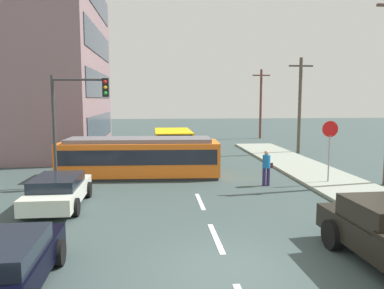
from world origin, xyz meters
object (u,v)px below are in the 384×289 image
at_px(city_bus, 173,141).
at_px(utility_pole_far, 261,103).
at_px(streetcar_tram, 140,157).
at_px(parked_sedan_near, 2,265).
at_px(traffic_light_mast, 76,110).
at_px(stop_sign, 330,138).
at_px(pedestrian_crossing, 267,166).
at_px(parked_sedan_mid, 58,191).
at_px(utility_pole_mid, 300,104).
at_px(parked_sedan_far, 97,155).

height_order(city_bus, utility_pole_far, utility_pole_far).
relative_size(streetcar_tram, parked_sedan_near, 1.99).
xyz_separation_m(streetcar_tram, city_bus, (2.06, 7.09, -0.01)).
distance_m(parked_sedan_near, utility_pole_far, 33.52).
bearing_deg(traffic_light_mast, stop_sign, -2.75).
xyz_separation_m(streetcar_tram, pedestrian_crossing, (5.98, -2.62, -0.11)).
bearing_deg(parked_sedan_near, pedestrian_crossing, 47.84).
height_order(pedestrian_crossing, parked_sedan_mid, pedestrian_crossing).
relative_size(pedestrian_crossing, parked_sedan_near, 0.40).
height_order(city_bus, pedestrian_crossing, city_bus).
relative_size(streetcar_tram, utility_pole_far, 1.17).
bearing_deg(traffic_light_mast, city_bus, 62.21).
relative_size(pedestrian_crossing, utility_pole_mid, 0.24).
xyz_separation_m(stop_sign, traffic_light_mast, (-11.76, 0.56, 1.36)).
distance_m(parked_sedan_near, utility_pole_mid, 24.02).
bearing_deg(pedestrian_crossing, utility_pole_mid, 61.83).
relative_size(streetcar_tram, traffic_light_mast, 1.61).
bearing_deg(pedestrian_crossing, city_bus, 111.99).
relative_size(streetcar_tram, parked_sedan_mid, 1.91).
bearing_deg(city_bus, parked_sedan_mid, -111.43).
height_order(streetcar_tram, utility_pole_mid, utility_pole_mid).
bearing_deg(city_bus, utility_pole_mid, 3.16).
bearing_deg(pedestrian_crossing, parked_sedan_near, -132.16).
bearing_deg(stop_sign, traffic_light_mast, 177.25).
distance_m(parked_sedan_near, parked_sedan_far, 15.78).
xyz_separation_m(traffic_light_mast, utility_pole_mid, (14.20, 9.63, 0.14)).
distance_m(parked_sedan_near, stop_sign, 14.71).
bearing_deg(parked_sedan_mid, utility_pole_mid, 42.15).
distance_m(streetcar_tram, parked_sedan_mid, 6.02).
xyz_separation_m(parked_sedan_near, utility_pole_far, (13.91, 30.34, 3.07)).
relative_size(pedestrian_crossing, traffic_light_mast, 0.33).
distance_m(utility_pole_mid, utility_pole_far, 10.92).
relative_size(utility_pole_mid, utility_pole_far, 1.00).
bearing_deg(pedestrian_crossing, parked_sedan_mid, -163.03).
bearing_deg(streetcar_tram, utility_pole_far, 58.01).
relative_size(streetcar_tram, city_bus, 1.57).
bearing_deg(utility_pole_far, stop_sign, -96.92).
height_order(city_bus, utility_pole_mid, utility_pole_mid).
bearing_deg(traffic_light_mast, parked_sedan_mid, -91.11).
bearing_deg(parked_sedan_mid, pedestrian_crossing, 16.97).
bearing_deg(pedestrian_crossing, traffic_light_mast, 176.05).
xyz_separation_m(parked_sedan_mid, stop_sign, (11.82, 2.72, 1.57)).
bearing_deg(pedestrian_crossing, stop_sign, 0.73).
distance_m(streetcar_tram, traffic_light_mast, 4.22).
height_order(city_bus, parked_sedan_near, city_bus).
xyz_separation_m(traffic_light_mast, utility_pole_far, (14.32, 20.55, 0.14)).
xyz_separation_m(utility_pole_mid, utility_pole_far, (0.12, 10.92, -0.00)).
relative_size(city_bus, parked_sedan_far, 1.16).
height_order(parked_sedan_mid, stop_sign, stop_sign).
bearing_deg(streetcar_tram, stop_sign, -16.00).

